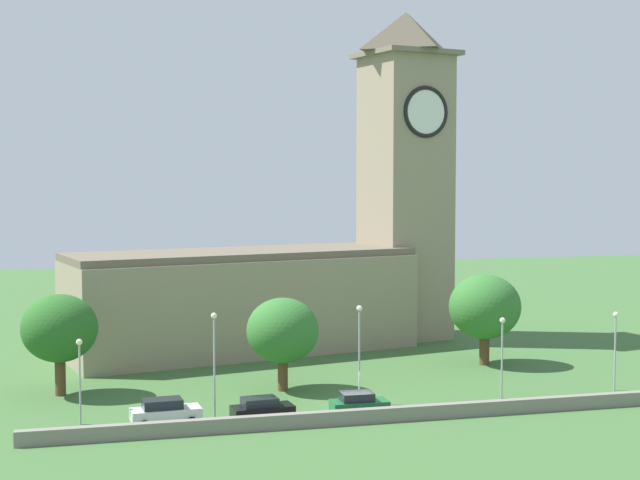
# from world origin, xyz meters

# --- Properties ---
(ground_plane) EXTENTS (200.00, 200.00, 0.00)m
(ground_plane) POSITION_xyz_m (0.00, 15.00, 0.00)
(ground_plane) COLOR #3D6633
(church) EXTENTS (40.99, 18.26, 34.20)m
(church) POSITION_xyz_m (2.01, 25.55, 9.43)
(church) COLOR gray
(church) RESTS_ON ground
(quay_barrier) EXTENTS (48.46, 0.70, 1.02)m
(quay_barrier) POSITION_xyz_m (0.00, -4.95, 0.51)
(quay_barrier) COLOR gray
(quay_barrier) RESTS_ON ground
(car_white) EXTENTS (4.91, 2.53, 1.81)m
(car_white) POSITION_xyz_m (-14.43, -1.81, 0.92)
(car_white) COLOR silver
(car_white) RESTS_ON ground
(car_black) EXTENTS (4.48, 2.57, 1.65)m
(car_black) POSITION_xyz_m (-7.74, -2.38, 0.84)
(car_black) COLOR black
(car_black) RESTS_ON ground
(car_green) EXTENTS (4.13, 2.35, 1.69)m
(car_green) POSITION_xyz_m (-0.72, -2.70, 0.85)
(car_green) COLOR #1E6B38
(car_green) RESTS_ON ground
(streetlamp_west_end) EXTENTS (0.44, 0.44, 5.98)m
(streetlamp_west_end) POSITION_xyz_m (-20.08, -0.34, 4.08)
(streetlamp_west_end) COLOR #9EA0A5
(streetlamp_west_end) RESTS_ON ground
(streetlamp_west_mid) EXTENTS (0.44, 0.44, 7.52)m
(streetlamp_west_mid) POSITION_xyz_m (-10.83, -0.74, 4.97)
(streetlamp_west_mid) COLOR #9EA0A5
(streetlamp_west_mid) RESTS_ON ground
(streetlamp_central) EXTENTS (0.44, 0.44, 7.48)m
(streetlamp_central) POSITION_xyz_m (0.30, 0.58, 4.95)
(streetlamp_central) COLOR #9EA0A5
(streetlamp_central) RESTS_ON ground
(streetlamp_east_mid) EXTENTS (0.44, 0.44, 6.31)m
(streetlamp_east_mid) POSITION_xyz_m (11.45, -0.49, 4.28)
(streetlamp_east_mid) COLOR #9EA0A5
(streetlamp_east_mid) RESTS_ON ground
(streetlamp_east_end) EXTENTS (0.44, 0.44, 6.35)m
(streetlamp_east_end) POSITION_xyz_m (21.38, -0.23, 4.30)
(streetlamp_east_end) COLOR #9EA0A5
(streetlamp_east_end) RESTS_ON ground
(tree_riverside_east) EXTENTS (6.51, 6.51, 8.25)m
(tree_riverside_east) POSITION_xyz_m (15.68, 12.15, 5.28)
(tree_riverside_east) COLOR brown
(tree_riverside_east) RESTS_ON ground
(tree_churchyard) EXTENTS (5.78, 5.78, 7.47)m
(tree_churchyard) POSITION_xyz_m (-4.31, 6.43, 4.83)
(tree_churchyard) COLOR brown
(tree_churchyard) RESTS_ON ground
(tree_riverside_west) EXTENTS (5.91, 5.91, 7.97)m
(tree_riverside_west) POSITION_xyz_m (-21.52, 9.14, 5.27)
(tree_riverside_west) COLOR brown
(tree_riverside_west) RESTS_ON ground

